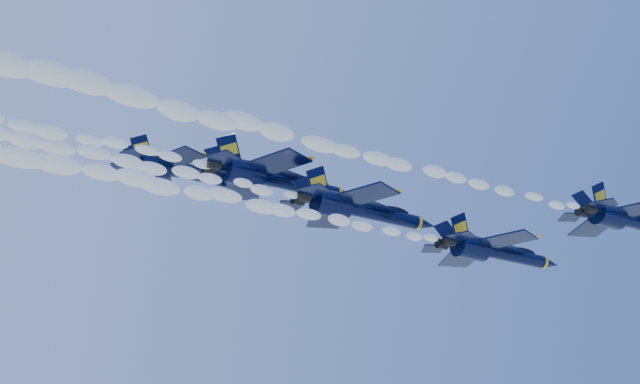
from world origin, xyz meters
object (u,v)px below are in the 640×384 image
jet_fifth (181,171)px  jet_fourth (275,179)px  jet_lead (628,220)px  jet_second (494,251)px  jet_third (360,209)px

jet_fifth → jet_fourth: bearing=-41.5°
jet_lead → jet_second: 13.76m
jet_lead → jet_second: (-7.25, 11.63, -1.15)m
jet_second → jet_fifth: jet_fifth is taller
jet_second → jet_fourth: jet_fourth is taller
jet_third → jet_lead: bearing=-41.2°
jet_second → jet_fourth: size_ratio=0.88×
jet_lead → jet_third: bearing=138.8°
jet_lead → jet_second: size_ratio=0.91×
jet_third → jet_fourth: bearing=149.1°
jet_lead → jet_fourth: size_ratio=0.80×
jet_second → jet_fourth: 24.67m
jet_fourth → jet_fifth: jet_fifth is taller
jet_third → jet_fifth: bearing=143.3°
jet_fourth → jet_third: bearing=-30.9°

